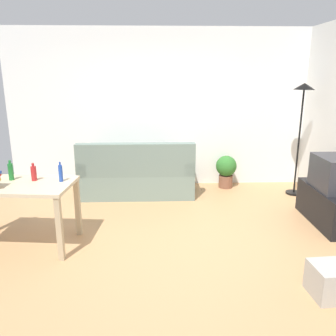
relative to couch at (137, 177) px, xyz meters
name	(u,v)px	position (x,y,z in m)	size (l,w,h in m)	color
ground_plane	(161,238)	(0.37, -1.59, -0.32)	(5.20, 4.40, 0.02)	tan
wall_rear	(159,109)	(0.37, 0.61, 1.04)	(5.20, 0.10, 2.70)	white
couch	(137,177)	(0.00, 0.00, 0.00)	(1.84, 0.84, 0.92)	slate
tv_stand	(329,206)	(2.62, -1.24, -0.07)	(0.44, 1.10, 0.48)	black
tv	(333,173)	(2.62, -1.24, 0.39)	(0.41, 0.60, 0.44)	#2D2D33
torchiere_lamp	(302,109)	(2.62, -0.07, 1.11)	(0.32, 0.32, 1.81)	black
desk	(19,193)	(-1.25, -1.72, 0.34)	(1.26, 0.81, 0.76)	#C6B28E
potted_plant	(226,169)	(1.54, 0.31, 0.02)	(0.36, 0.36, 0.57)	brown
bottle_green	(11,171)	(-1.37, -1.58, 0.56)	(0.06, 0.06, 0.24)	#1E722D
bottle_red	(34,173)	(-1.10, -1.61, 0.54)	(0.06, 0.06, 0.21)	#AD2323
bottle_blue	(61,173)	(-0.78, -1.66, 0.55)	(0.05, 0.05, 0.23)	#2347A3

